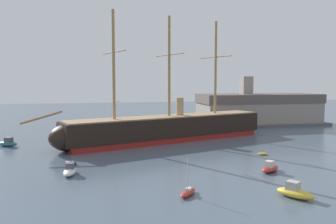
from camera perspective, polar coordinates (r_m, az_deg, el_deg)
The scene contains 11 objects.
tall_ship at distance 78.63m, azimuth 0.19°, elevation -2.61°, with size 56.01×23.87×28.01m.
motorboat_foreground_right at distance 44.10m, azimuth 20.17°, elevation -12.27°, with size 4.01×4.82×1.90m.
sailboat_near_centre at distance 42.42m, azimuth 3.31°, elevation -13.06°, with size 3.08×3.41×4.61m.
motorboat_mid_left at distance 52.98m, azimuth -15.86°, elevation -9.29°, with size 2.21×4.31×1.74m.
motorboat_mid_right at distance 54.80m, azimuth 16.46°, elevation -8.83°, with size 4.31×3.80×1.72m.
dinghy_alongside_bow at distance 59.24m, azimuth -15.69°, elevation -8.08°, with size 2.51×2.47×0.58m.
dinghy_alongside_stern at distance 66.62m, azimuth 15.34°, elevation -6.66°, with size 2.09×1.26×0.46m.
motorboat_far_left at distance 80.07m, azimuth -24.90°, elevation -4.67°, with size 4.90×3.65×1.90m.
sailboat_distant_centre at distance 88.96m, azimuth -3.15°, elevation -3.42°, with size 3.93×3.32×5.20m.
dockside_warehouse_right at distance 112.73m, azimuth 14.67°, elevation 0.46°, with size 40.67×16.86×15.05m.
seagull_in_flight at distance 38.08m, azimuth -8.35°, elevation 1.76°, with size 0.41×1.30×0.14m.
Camera 1 is at (-12.21, -23.02, 13.60)m, focal length 37.00 mm.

